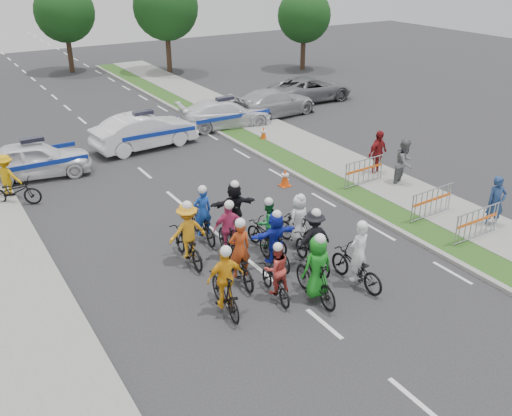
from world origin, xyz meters
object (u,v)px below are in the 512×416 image
barrier_0 (476,225)px  barrier_2 (364,173)px  rider_6 (239,260)px  spectator_0 (496,203)px  rider_2 (276,277)px  spectator_1 (404,163)px  police_car_2 (225,114)px  barrier_1 (431,204)px  civilian_suv (310,89)px  parked_bike (14,192)px  spectator_2 (378,154)px  rider_9 (229,235)px  police_car_0 (35,159)px  rider_4 (313,245)px  tree_2 (304,16)px  cone_0 (285,178)px  marshal_hiviz (7,176)px  tree_1 (166,7)px  rider_8 (267,230)px  civilian_sedan (274,103)px  rider_12 (203,221)px  rider_0 (357,264)px  police_car_1 (145,131)px  rider_11 (234,212)px  rider_10 (188,239)px  rider_3 (225,286)px  cone_1 (264,134)px  tree_4 (64,12)px  rider_7 (298,225)px  rider_1 (316,274)px

barrier_0 → barrier_2: 5.26m
rider_6 → spectator_0: 8.89m
rider_2 → spectator_1: (8.43, 3.88, 0.31)m
police_car_2 → spectator_1: 10.69m
barrier_1 → rider_2: bearing=-170.2°
civilian_suv → parked_bike: 19.15m
parked_bike → spectator_2: bearing=-81.5°
barrier_0 → parked_bike: 15.79m
rider_9 → police_car_0: size_ratio=0.44×
rider_4 → tree_2: size_ratio=0.34×
spectator_1 → tree_2: tree_2 is taller
spectator_0 → tree_2: bearing=87.3°
cone_0 → civilian_suv: bearing=49.5°
marshal_hiviz → cone_0: marshal_hiviz is taller
rider_2 → tree_1: (9.38, 28.37, 3.91)m
rider_8 → civilian_sedan: size_ratio=0.36×
rider_8 → rider_12: 2.13m
rider_0 → civilian_suv: rider_0 is taller
police_car_1 → rider_11: bearing=169.6°
marshal_hiviz → police_car_1: bearing=-115.1°
rider_0 → rider_10: 4.88m
rider_3 → civilian_sedan: (11.04, 14.69, -0.01)m
police_car_0 → spectator_1: bearing=-115.4°
rider_3 → police_car_1: (3.05, 13.24, 0.05)m
police_car_0 → parked_bike: size_ratio=2.29×
rider_9 → tree_1: bearing=-100.0°
barrier_0 → tree_2: (11.30, 25.02, 3.27)m
rider_0 → cone_1: (4.58, 12.05, -0.31)m
tree_4 → spectator_1: bearing=-80.0°
rider_10 → tree_2: 29.20m
rider_4 → rider_10: size_ratio=0.97×
rider_9 → marshal_hiviz: size_ratio=1.15×
rider_7 → tree_1: size_ratio=0.26×
barrier_2 → parked_bike: (-11.79, 5.23, -0.06)m
rider_6 → tree_4: (3.79, 31.17, 3.54)m
spectator_0 → marshal_hiviz: bearing=159.4°
cone_0 → police_car_0: bearing=143.0°
rider_11 → spectator_1: size_ratio=1.01×
rider_1 → rider_6: (-1.24, 1.85, -0.12)m
spectator_0 → barrier_1: 2.01m
marshal_hiviz → parked_bike: marshal_hiviz is taller
tree_1 → rider_2: bearing=-108.3°
rider_9 → barrier_1: bearing=179.7°
cone_1 → civilian_suv: bearing=37.9°
rider_9 → police_car_1: bearing=-88.6°
parked_bike → tree_1: (14.09, 18.52, 4.04)m
police_car_0 → tree_2: tree_2 is taller
rider_4 → parked_bike: size_ratio=1.03×
rider_7 → tree_2: bearing=-137.8°
tree_2 → rider_2: bearing=-127.0°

